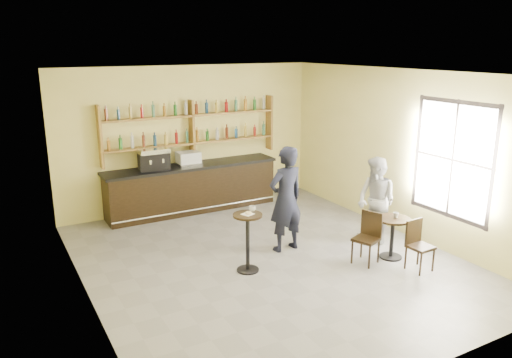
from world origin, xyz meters
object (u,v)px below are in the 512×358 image
bar_counter (192,188)px  patron_second (376,201)px  pedestal_table (248,243)px  chair_west (366,239)px  cafe_table (392,238)px  man_main (286,199)px  pastry_case (188,159)px  espresso_machine (154,159)px  chair_south (421,246)px

bar_counter → patron_second: (2.30, -3.41, 0.29)m
pedestal_table → patron_second: patron_second is taller
pedestal_table → chair_west: 2.03m
cafe_table → chair_west: size_ratio=0.83×
bar_counter → man_main: man_main is taller
patron_second → bar_counter: bearing=-148.7°
pastry_case → espresso_machine: bearing=-172.5°
chair_south → pedestal_table: bearing=148.2°
pastry_case → man_main: 2.98m
bar_counter → pedestal_table: 3.36m
bar_counter → cafe_table: (2.07, -4.11, -0.16)m
bar_counter → chair_south: bar_counter is taller
chair_west → chair_south: size_ratio=1.05×
pastry_case → patron_second: (2.37, -3.41, -0.39)m
pedestal_table → cafe_table: bearing=-17.3°
bar_counter → espresso_machine: espresso_machine is taller
espresso_machine → chair_south: size_ratio=0.75×
pedestal_table → cafe_table: pedestal_table is taller
pedestal_table → man_main: bearing=24.0°
man_main → chair_south: size_ratio=2.28×
pastry_case → patron_second: patron_second is taller
espresso_machine → chair_south: espresso_machine is taller
cafe_table → patron_second: size_ratio=0.45×
pastry_case → pedestal_table: 3.43m
bar_counter → man_main: (0.64, -2.89, 0.43)m
espresso_machine → man_main: size_ratio=0.33×
bar_counter → chair_south: bearing=-65.8°
pedestal_table → chair_south: (2.50, -1.36, -0.07)m
pastry_case → cafe_table: bearing=-55.0°
pedestal_table → man_main: man_main is taller
pedestal_table → patron_second: size_ratio=0.60×
espresso_machine → chair_south: bearing=-50.5°
espresso_machine → patron_second: 4.66m
bar_counter → cafe_table: 4.60m
man_main → patron_second: bearing=157.4°
chair_south → bar_counter: bearing=111.1°
espresso_machine → pastry_case: espresso_machine is taller
man_main → cafe_table: man_main is taller
espresso_machine → pastry_case: size_ratio=1.27×
espresso_machine → chair_west: bearing=-52.5°
espresso_machine → man_main: man_main is taller
espresso_machine → chair_west: espresso_machine is taller
bar_counter → pedestal_table: size_ratio=3.95×
bar_counter → espresso_machine: (-0.85, 0.00, 0.76)m
man_main → cafe_table: bearing=134.4°
man_main → patron_second: 1.75m
chair_west → patron_second: size_ratio=0.54×
patron_second → chair_south: bearing=-10.7°
bar_counter → cafe_table: bearing=-63.3°
pastry_case → pedestal_table: size_ratio=0.50×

